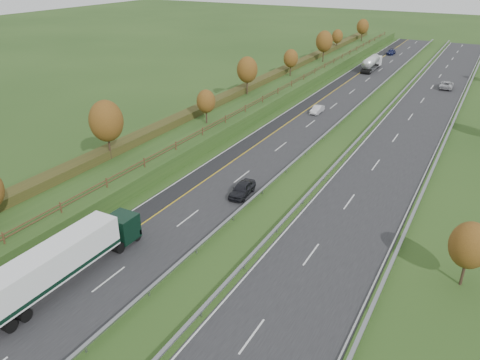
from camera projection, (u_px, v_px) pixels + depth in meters
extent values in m
plane|color=#264418|center=(342.00, 138.00, 72.33)|extent=(400.00, 400.00, 0.00)
cube|color=black|center=(306.00, 121.00, 79.77)|extent=(10.50, 200.00, 0.04)
cube|color=black|center=(405.00, 137.00, 72.56)|extent=(10.50, 200.00, 0.04)
cube|color=black|center=(285.00, 118.00, 81.40)|extent=(3.00, 200.00, 0.04)
cube|color=silver|center=(279.00, 117.00, 81.96)|extent=(0.15, 200.00, 0.01)
cube|color=gold|center=(293.00, 119.00, 80.74)|extent=(0.15, 200.00, 0.01)
cube|color=silver|center=(334.00, 126.00, 77.55)|extent=(0.15, 200.00, 0.01)
cube|color=silver|center=(373.00, 132.00, 74.76)|extent=(0.15, 200.00, 0.01)
cube|color=silver|center=(440.00, 143.00, 70.35)|extent=(0.15, 200.00, 0.01)
cube|color=silver|center=(109.00, 279.00, 40.47)|extent=(0.15, 4.00, 0.01)
cube|color=silver|center=(252.00, 336.00, 34.36)|extent=(0.15, 4.00, 0.01)
cube|color=silver|center=(188.00, 218.00, 49.96)|extent=(0.15, 4.00, 0.01)
cube|color=silver|center=(311.00, 254.00, 43.85)|extent=(0.15, 4.00, 0.01)
cube|color=silver|center=(242.00, 177.00, 59.45)|extent=(0.15, 4.00, 0.01)
cube|color=silver|center=(349.00, 202.00, 53.33)|extent=(0.15, 4.00, 0.01)
cube|color=silver|center=(281.00, 146.00, 68.93)|extent=(0.15, 4.00, 0.01)
cube|color=silver|center=(376.00, 165.00, 62.82)|extent=(0.15, 4.00, 0.01)
cube|color=silver|center=(310.00, 124.00, 78.42)|extent=(0.15, 4.00, 0.01)
cube|color=silver|center=(395.00, 138.00, 72.31)|extent=(0.15, 4.00, 0.01)
cube|color=silver|center=(334.00, 106.00, 87.90)|extent=(0.15, 4.00, 0.01)
cube|color=silver|center=(410.00, 117.00, 81.79)|extent=(0.15, 4.00, 0.01)
cube|color=silver|center=(352.00, 91.00, 97.39)|extent=(0.15, 4.00, 0.01)
cube|color=silver|center=(422.00, 100.00, 91.28)|extent=(0.15, 4.00, 0.01)
cube|color=silver|center=(368.00, 80.00, 106.88)|extent=(0.15, 4.00, 0.01)
cube|color=silver|center=(432.00, 87.00, 100.76)|extent=(0.15, 4.00, 0.01)
cube|color=silver|center=(380.00, 70.00, 116.36)|extent=(0.15, 4.00, 0.01)
cube|color=silver|center=(440.00, 76.00, 110.25)|extent=(0.15, 4.00, 0.01)
cube|color=silver|center=(391.00, 61.00, 125.85)|extent=(0.15, 4.00, 0.01)
cube|color=silver|center=(447.00, 66.00, 119.74)|extent=(0.15, 4.00, 0.01)
cube|color=silver|center=(401.00, 54.00, 135.33)|extent=(0.15, 4.00, 0.01)
cube|color=silver|center=(453.00, 59.00, 129.22)|extent=(0.15, 4.00, 0.01)
cube|color=silver|center=(409.00, 48.00, 144.82)|extent=(0.15, 4.00, 0.01)
cube|color=silver|center=(458.00, 52.00, 138.71)|extent=(0.15, 4.00, 0.01)
cube|color=silver|center=(416.00, 42.00, 154.31)|extent=(0.15, 4.00, 0.01)
cube|color=silver|center=(462.00, 46.00, 148.20)|extent=(0.15, 4.00, 0.01)
cube|color=#264418|center=(239.00, 105.00, 85.02)|extent=(12.00, 200.00, 2.00)
cube|color=#303616|center=(230.00, 95.00, 85.23)|extent=(2.20, 180.00, 1.10)
cube|color=#422B19|center=(261.00, 100.00, 82.39)|extent=(0.08, 184.00, 0.10)
cube|color=#422B19|center=(261.00, 98.00, 82.22)|extent=(0.08, 184.00, 0.10)
cube|color=#422B19|center=(3.00, 238.00, 41.66)|extent=(0.12, 0.12, 1.20)
cube|color=#422B19|center=(61.00, 207.00, 46.80)|extent=(0.12, 0.12, 1.20)
cube|color=#422B19|center=(107.00, 183.00, 51.93)|extent=(0.12, 0.12, 1.20)
cube|color=#422B19|center=(144.00, 163.00, 57.07)|extent=(0.12, 0.12, 1.20)
cube|color=#422B19|center=(176.00, 146.00, 62.21)|extent=(0.12, 0.12, 1.20)
cube|color=#422B19|center=(203.00, 131.00, 67.35)|extent=(0.12, 0.12, 1.20)
cube|color=#422B19|center=(225.00, 119.00, 72.49)|extent=(0.12, 0.12, 1.20)
cube|color=#422B19|center=(245.00, 108.00, 77.63)|extent=(0.12, 0.12, 1.20)
cube|color=#422B19|center=(263.00, 99.00, 82.76)|extent=(0.12, 0.12, 1.20)
cube|color=#422B19|center=(278.00, 91.00, 87.90)|extent=(0.12, 0.12, 1.20)
cube|color=#422B19|center=(292.00, 83.00, 93.04)|extent=(0.12, 0.12, 1.20)
cube|color=#422B19|center=(304.00, 77.00, 98.18)|extent=(0.12, 0.12, 1.20)
cube|color=#422B19|center=(315.00, 71.00, 103.32)|extent=(0.12, 0.12, 1.20)
cube|color=#422B19|center=(325.00, 66.00, 108.46)|extent=(0.12, 0.12, 1.20)
cube|color=#422B19|center=(334.00, 61.00, 113.59)|extent=(0.12, 0.12, 1.20)
cube|color=#422B19|center=(342.00, 56.00, 118.73)|extent=(0.12, 0.12, 1.20)
cube|color=#422B19|center=(350.00, 52.00, 123.87)|extent=(0.12, 0.12, 1.20)
cube|color=#422B19|center=(357.00, 48.00, 129.01)|extent=(0.12, 0.12, 1.20)
cube|color=#422B19|center=(363.00, 45.00, 134.15)|extent=(0.12, 0.12, 1.20)
cube|color=#422B19|center=(369.00, 42.00, 139.29)|extent=(0.12, 0.12, 1.20)
cube|color=#422B19|center=(375.00, 39.00, 144.42)|extent=(0.12, 0.12, 1.20)
cube|color=#422B19|center=(380.00, 36.00, 149.56)|extent=(0.12, 0.12, 1.20)
cube|color=#422B19|center=(385.00, 33.00, 154.70)|extent=(0.12, 0.12, 1.20)
cube|color=gray|center=(338.00, 123.00, 77.02)|extent=(0.32, 200.00, 0.18)
cube|color=gray|center=(86.00, 349.00, 32.90)|extent=(0.10, 0.14, 0.56)
cube|color=gray|center=(149.00, 293.00, 38.43)|extent=(0.10, 0.14, 0.56)
cube|color=gray|center=(196.00, 251.00, 43.97)|extent=(0.10, 0.14, 0.56)
cube|color=gray|center=(233.00, 218.00, 49.50)|extent=(0.10, 0.14, 0.56)
cube|color=gray|center=(263.00, 192.00, 55.03)|extent=(0.10, 0.14, 0.56)
cube|color=gray|center=(287.00, 171.00, 60.57)|extent=(0.10, 0.14, 0.56)
cube|color=gray|center=(307.00, 153.00, 66.10)|extent=(0.10, 0.14, 0.56)
cube|color=gray|center=(324.00, 138.00, 71.63)|extent=(0.10, 0.14, 0.56)
cube|color=gray|center=(338.00, 125.00, 77.17)|extent=(0.10, 0.14, 0.56)
cube|color=gray|center=(351.00, 114.00, 82.70)|extent=(0.10, 0.14, 0.56)
cube|color=gray|center=(362.00, 104.00, 88.23)|extent=(0.10, 0.14, 0.56)
cube|color=gray|center=(371.00, 95.00, 93.77)|extent=(0.10, 0.14, 0.56)
cube|color=gray|center=(380.00, 88.00, 99.30)|extent=(0.10, 0.14, 0.56)
cube|color=gray|center=(387.00, 81.00, 104.83)|extent=(0.10, 0.14, 0.56)
cube|color=gray|center=(394.00, 75.00, 110.37)|extent=(0.10, 0.14, 0.56)
cube|color=gray|center=(401.00, 69.00, 115.90)|extent=(0.10, 0.14, 0.56)
cube|color=gray|center=(406.00, 64.00, 121.44)|extent=(0.10, 0.14, 0.56)
cube|color=gray|center=(411.00, 59.00, 126.97)|extent=(0.10, 0.14, 0.56)
cube|color=gray|center=(416.00, 55.00, 132.50)|extent=(0.10, 0.14, 0.56)
cube|color=gray|center=(421.00, 51.00, 138.04)|extent=(0.10, 0.14, 0.56)
cube|color=gray|center=(425.00, 48.00, 143.57)|extent=(0.10, 0.14, 0.56)
cube|color=gray|center=(428.00, 44.00, 149.10)|extent=(0.10, 0.14, 0.56)
cube|color=gray|center=(432.00, 41.00, 154.64)|extent=(0.10, 0.14, 0.56)
cube|color=gray|center=(369.00, 128.00, 74.79)|extent=(0.32, 200.00, 0.18)
cube|color=gray|center=(201.00, 314.00, 36.21)|extent=(0.10, 0.14, 0.56)
cube|color=gray|center=(244.00, 266.00, 41.74)|extent=(0.10, 0.14, 0.56)
cube|color=gray|center=(277.00, 230.00, 47.27)|extent=(0.10, 0.14, 0.56)
cube|color=gray|center=(303.00, 202.00, 52.81)|extent=(0.10, 0.14, 0.56)
cube|color=gray|center=(324.00, 179.00, 58.34)|extent=(0.10, 0.14, 0.56)
cube|color=gray|center=(342.00, 160.00, 63.87)|extent=(0.10, 0.14, 0.56)
cube|color=gray|center=(356.00, 143.00, 69.41)|extent=(0.10, 0.14, 0.56)
cube|color=gray|center=(369.00, 130.00, 74.94)|extent=(0.10, 0.14, 0.56)
cube|color=gray|center=(379.00, 118.00, 80.47)|extent=(0.10, 0.14, 0.56)
cube|color=gray|center=(389.00, 108.00, 86.01)|extent=(0.10, 0.14, 0.56)
cube|color=gray|center=(397.00, 99.00, 91.54)|extent=(0.10, 0.14, 0.56)
cube|color=gray|center=(404.00, 91.00, 97.08)|extent=(0.10, 0.14, 0.56)
cube|color=gray|center=(411.00, 83.00, 102.61)|extent=(0.10, 0.14, 0.56)
cube|color=gray|center=(417.00, 77.00, 108.14)|extent=(0.10, 0.14, 0.56)
cube|color=gray|center=(422.00, 71.00, 113.68)|extent=(0.10, 0.14, 0.56)
cube|color=gray|center=(427.00, 66.00, 119.21)|extent=(0.10, 0.14, 0.56)
cube|color=gray|center=(431.00, 61.00, 124.74)|extent=(0.10, 0.14, 0.56)
cube|color=gray|center=(435.00, 57.00, 130.28)|extent=(0.10, 0.14, 0.56)
cube|color=gray|center=(439.00, 53.00, 135.81)|extent=(0.10, 0.14, 0.56)
cube|color=gray|center=(442.00, 49.00, 141.34)|extent=(0.10, 0.14, 0.56)
cube|color=gray|center=(445.00, 46.00, 146.88)|extent=(0.10, 0.14, 0.56)
cube|color=gray|center=(448.00, 42.00, 152.41)|extent=(0.10, 0.14, 0.56)
cube|color=gray|center=(446.00, 140.00, 69.77)|extent=(0.32, 200.00, 0.18)
cube|color=gray|center=(373.00, 309.00, 36.72)|extent=(0.10, 0.14, 0.56)
cube|color=gray|center=(408.00, 227.00, 47.79)|extent=(0.10, 0.14, 0.56)
cube|color=gray|center=(430.00, 177.00, 58.85)|extent=(0.10, 0.14, 0.56)
cube|color=gray|center=(445.00, 142.00, 69.92)|extent=(0.10, 0.14, 0.56)
cube|color=gray|center=(456.00, 117.00, 80.99)|extent=(0.10, 0.14, 0.56)
cube|color=gray|center=(464.00, 98.00, 92.05)|extent=(0.10, 0.14, 0.56)
cube|color=gray|center=(471.00, 83.00, 103.12)|extent=(0.10, 0.14, 0.56)
cube|color=gray|center=(476.00, 71.00, 114.19)|extent=(0.10, 0.14, 0.56)
cylinder|color=#2D2116|center=(110.00, 147.00, 59.06)|extent=(0.24, 0.24, 3.15)
ellipsoid|color=#563412|center=(106.00, 121.00, 57.57)|extent=(4.20, 4.20, 5.25)
cylinder|color=#2D2116|center=(207.00, 116.00, 72.19)|extent=(0.24, 0.24, 2.16)
ellipsoid|color=#563412|center=(206.00, 101.00, 71.17)|extent=(2.88, 2.88, 3.60)
cylinder|color=#2D2116|center=(247.00, 87.00, 87.35)|extent=(0.24, 0.24, 2.88)
ellipsoid|color=#563412|center=(247.00, 70.00, 85.99)|extent=(3.84, 3.84, 4.80)
cylinder|color=#2D2116|center=(290.00, 70.00, 101.26)|extent=(0.24, 0.24, 2.34)
ellipsoid|color=#563412|center=(291.00, 58.00, 100.16)|extent=(3.12, 3.12, 3.90)
cylinder|color=#2D2116|center=(323.00, 55.00, 114.90)|extent=(0.24, 0.24, 3.06)
ellipsoid|color=#563412|center=(324.00, 41.00, 113.45)|extent=(4.08, 4.08, 5.10)
cylinder|color=#2D2116|center=(337.00, 45.00, 130.39)|extent=(0.24, 0.24, 2.25)
ellipsoid|color=#563412|center=(337.00, 36.00, 129.33)|extent=(3.00, 3.00, 3.75)
cylinder|color=#2D2116|center=(362.00, 37.00, 143.65)|extent=(0.24, 0.24, 2.70)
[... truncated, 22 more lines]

